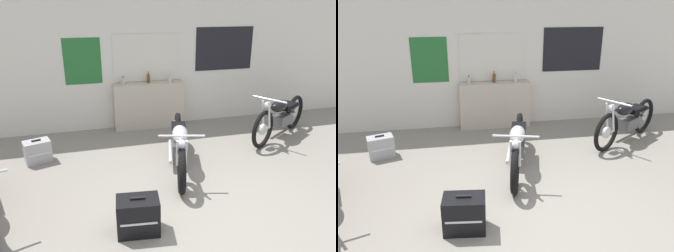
% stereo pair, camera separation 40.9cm
% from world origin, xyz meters
% --- Properties ---
extents(ground_plane, '(24.00, 24.00, 0.00)m').
position_xyz_m(ground_plane, '(0.00, 0.00, 0.00)').
color(ground_plane, gray).
extents(wall_back, '(10.00, 0.07, 2.80)m').
position_xyz_m(wall_back, '(0.01, 3.58, 1.40)').
color(wall_back, silver).
rests_on(wall_back, ground_plane).
extents(sill_counter, '(1.46, 0.28, 0.95)m').
position_xyz_m(sill_counter, '(-0.01, 3.40, 0.48)').
color(sill_counter, '#B7AD99').
rests_on(sill_counter, ground_plane).
extents(bottle_leftmost, '(0.07, 0.07, 0.16)m').
position_xyz_m(bottle_leftmost, '(-0.53, 3.42, 1.02)').
color(bottle_leftmost, '#B7B2A8').
rests_on(bottle_leftmost, sill_counter).
extents(bottle_left_center, '(0.07, 0.07, 0.23)m').
position_xyz_m(bottle_left_center, '(-0.02, 3.42, 1.05)').
color(bottle_left_center, '#5B3814').
rests_on(bottle_left_center, sill_counter).
extents(bottle_center, '(0.08, 0.08, 0.20)m').
position_xyz_m(bottle_center, '(0.41, 3.36, 1.04)').
color(bottle_center, '#B7B2A8').
rests_on(bottle_center, sill_counter).
extents(motorcycle_silver, '(0.78, 2.12, 0.80)m').
position_xyz_m(motorcycle_silver, '(0.08, 1.55, 0.40)').
color(motorcycle_silver, black).
rests_on(motorcycle_silver, ground_plane).
extents(motorcycle_black, '(1.78, 1.15, 0.90)m').
position_xyz_m(motorcycle_black, '(2.31, 2.21, 0.43)').
color(motorcycle_black, black).
rests_on(motorcycle_black, ground_plane).
extents(hard_case_silver, '(0.47, 0.38, 0.40)m').
position_xyz_m(hard_case_silver, '(-2.14, 2.30, 0.19)').
color(hard_case_silver, '#9E9EA3').
rests_on(hard_case_silver, ground_plane).
extents(hard_case_black, '(0.52, 0.37, 0.46)m').
position_xyz_m(hard_case_black, '(-0.84, 0.12, 0.22)').
color(hard_case_black, black).
rests_on(hard_case_black, ground_plane).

